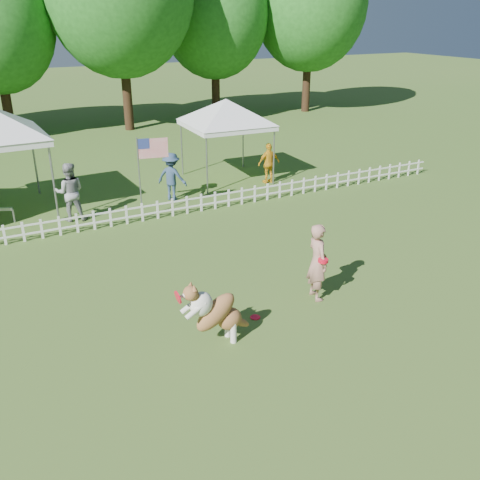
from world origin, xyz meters
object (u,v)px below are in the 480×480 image
Objects in this scene: spectator_b at (172,177)px; dog at (217,312)px; canopy_tent_right at (226,141)px; spectator_a at (70,192)px; spectator_c at (269,163)px; frisbee_on_turf at (255,317)px; handler at (317,262)px; flag_pole at (140,179)px.

dog is at bearing 121.76° from spectator_b.
spectator_a is (-6.26, -1.79, -0.59)m from canopy_tent_right.
dog is at bearing 55.42° from spectator_c.
frisbee_on_turf is 8.15m from spectator_a.
spectator_a is at bearing 106.32° from frisbee_on_turf.
canopy_tent_right is 1.83× the size of spectator_b.
spectator_c is at bearing -16.12° from handler.
frisbee_on_turf is 10.46m from canopy_tent_right.
handler reaches higher than spectator_c.
handler is 2.86m from dog.
spectator_a reaches higher than spectator_b.
flag_pole is 1.41× the size of spectator_a.
spectator_c reaches higher than dog.
dog is at bearing -156.66° from frisbee_on_turf.
handler is 0.70× the size of flag_pole.
spectator_c is (6.32, 8.88, 0.06)m from dog.
flag_pole is at bearing 87.84° from spectator_b.
flag_pole is at bearing 170.03° from spectator_a.
spectator_b reaches higher than spectator_c.
flag_pole is 2.07m from spectator_b.
spectator_a reaches higher than spectator_c.
handler is at bearing -64.41° from flag_pole.
spectator_a is at bearing 34.41° from handler.
flag_pole is 2.20m from spectator_a.
handler is 0.60× the size of canopy_tent_right.
flag_pole reaches higher than frisbee_on_turf.
dog is 10.90m from spectator_c.
dog is (-2.79, -0.64, -0.19)m from handler.
canopy_tent_right is 1.97× the size of spectator_c.
canopy_tent_right reaches higher than dog.
frisbee_on_turf is 0.07× the size of canopy_tent_right.
spectator_a is (-1.98, 0.88, -0.38)m from flag_pole.
dog is 7.44m from flag_pole.
spectator_b is (1.23, 8.21, 0.82)m from frisbee_on_turf.
spectator_c is at bearing 53.71° from dog.
spectator_c is (5.20, 8.39, 0.76)m from frisbee_on_turf.
handler is 8.58m from spectator_a.
flag_pole reaches higher than handler.
spectator_a is 3.53m from spectator_b.
handler is 7.03m from flag_pole.
canopy_tent_right reaches higher than handler.
dog is 0.86× the size of spectator_b.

